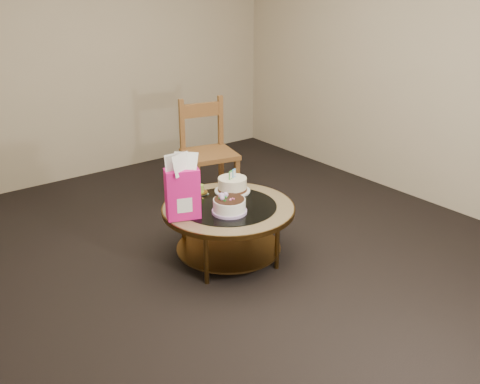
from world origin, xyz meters
TOP-DOWN VIEW (x-y plane):
  - ground at (0.00, 0.00)m, footprint 5.00×5.00m
  - room_walls at (0.00, 0.00)m, footprint 4.52×5.02m
  - coffee_table at (0.00, -0.00)m, footprint 1.02×1.02m
  - decorated_cake at (-0.07, -0.11)m, footprint 0.26×0.26m
  - cream_cake at (0.19, 0.21)m, footprint 0.29×0.29m
  - gift_bag at (-0.38, 0.03)m, footprint 0.27×0.23m
  - pillar_candle at (-0.04, 0.32)m, footprint 0.12×0.12m
  - dining_chair at (0.53, 1.05)m, footprint 0.56×0.56m

SIDE VIEW (x-z plane):
  - ground at x=0.00m, z-range 0.00..0.00m
  - coffee_table at x=0.00m, z-range 0.15..0.61m
  - pillar_candle at x=-0.04m, z-range 0.44..0.53m
  - decorated_cake at x=-0.07m, z-range 0.43..0.58m
  - dining_chair at x=0.53m, z-range 0.01..1.01m
  - cream_cake at x=0.19m, z-range 0.42..0.61m
  - gift_bag at x=-0.38m, z-range 0.46..0.93m
  - room_walls at x=0.00m, z-range 0.24..2.85m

